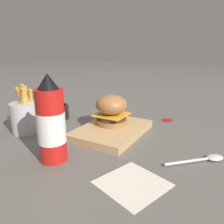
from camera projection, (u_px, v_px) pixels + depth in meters
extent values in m
plane|color=#5B5651|center=(127.00, 133.00, 0.71)|extent=(6.00, 6.00, 0.00)
cube|color=tan|center=(112.00, 130.00, 0.70)|extent=(0.25, 0.18, 0.02)
cylinder|color=#9E6638|center=(111.00, 121.00, 0.73)|extent=(0.10, 0.10, 0.02)
cylinder|color=#422819|center=(111.00, 117.00, 0.72)|extent=(0.09, 0.09, 0.02)
cube|color=gold|center=(111.00, 114.00, 0.72)|extent=(0.10, 0.10, 0.00)
ellipsoid|color=#9E6638|center=(111.00, 105.00, 0.71)|extent=(0.10, 0.10, 0.06)
cylinder|color=red|center=(51.00, 126.00, 0.52)|extent=(0.07, 0.07, 0.18)
cylinder|color=white|center=(51.00, 127.00, 0.52)|extent=(0.07, 0.07, 0.07)
cone|color=black|center=(47.00, 81.00, 0.49)|extent=(0.05, 0.05, 0.04)
cylinder|color=#B7B7BC|center=(26.00, 118.00, 0.71)|extent=(0.09, 0.09, 0.10)
cube|color=gold|center=(24.00, 104.00, 0.67)|extent=(0.03, 0.03, 0.09)
cube|color=gold|center=(21.00, 100.00, 0.70)|extent=(0.03, 0.02, 0.09)
cube|color=gold|center=(30.00, 101.00, 0.71)|extent=(0.01, 0.02, 0.08)
cube|color=gold|center=(22.00, 99.00, 0.69)|extent=(0.01, 0.03, 0.10)
cube|color=gold|center=(27.00, 102.00, 0.69)|extent=(0.03, 0.01, 0.09)
cube|color=gold|center=(28.00, 101.00, 0.72)|extent=(0.02, 0.01, 0.08)
cube|color=gold|center=(23.00, 100.00, 0.69)|extent=(0.03, 0.02, 0.09)
cube|color=gold|center=(22.00, 105.00, 0.67)|extent=(0.03, 0.02, 0.07)
cube|color=gold|center=(24.00, 102.00, 0.69)|extent=(0.01, 0.02, 0.09)
cylinder|color=black|center=(53.00, 112.00, 0.85)|extent=(0.12, 0.12, 0.05)
cylinder|color=#CC4C33|center=(52.00, 107.00, 0.84)|extent=(0.10, 0.10, 0.01)
cylinder|color=silver|center=(186.00, 162.00, 0.52)|extent=(0.08, 0.09, 0.01)
ellipsoid|color=silver|center=(215.00, 158.00, 0.54)|extent=(0.05, 0.05, 0.01)
cylinder|color=#9E140F|center=(167.00, 120.00, 0.83)|extent=(0.04, 0.04, 0.00)
cube|color=beige|center=(132.00, 183.00, 0.45)|extent=(0.16, 0.16, 0.00)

